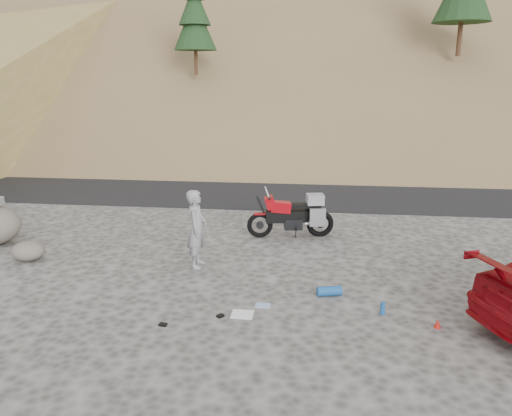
{
  "coord_description": "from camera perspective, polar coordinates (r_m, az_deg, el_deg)",
  "views": [
    {
      "loc": [
        1.65,
        -9.73,
        4.14
      ],
      "look_at": [
        0.24,
        2.06,
        1.0
      ],
      "focal_mm": 35.0,
      "sensor_mm": 36.0,
      "label": 1
    }
  ],
  "objects": [
    {
      "name": "ground",
      "position": [
        10.71,
        -2.62,
        -7.96
      ],
      "size": [
        140.0,
        140.0,
        0.0
      ],
      "primitive_type": "plane",
      "color": "#403D3B",
      "rests_on": "ground"
    },
    {
      "name": "road",
      "position": [
        19.26,
        1.72,
        2.39
      ],
      "size": [
        120.0,
        7.0,
        0.05
      ],
      "primitive_type": "cube",
      "color": "black",
      "rests_on": "ground"
    },
    {
      "name": "hillside",
      "position": [
        51.11,
        5.22,
        22.55
      ],
      "size": [
        120.0,
        73.0,
        46.72
      ],
      "color": "brown",
      "rests_on": "ground"
    },
    {
      "name": "motorcycle",
      "position": [
        13.19,
        4.45,
        -0.85
      ],
      "size": [
        2.3,
        0.92,
        1.38
      ],
      "rotation": [
        0.0,
        0.0,
        0.19
      ],
      "color": "black",
      "rests_on": "ground"
    },
    {
      "name": "man",
      "position": [
        11.4,
        -6.64,
        -6.59
      ],
      "size": [
        0.43,
        0.64,
        1.76
      ],
      "primitive_type": "imported",
      "rotation": [
        0.0,
        0.0,
        1.58
      ],
      "color": "gray",
      "rests_on": "ground"
    },
    {
      "name": "small_rock",
      "position": [
        12.76,
        -24.6,
        -4.48
      ],
      "size": [
        0.96,
        0.92,
        0.45
      ],
      "rotation": [
        0.0,
        0.0,
        0.43
      ],
      "color": "#58534C",
      "rests_on": "ground"
    },
    {
      "name": "gear_white_cloth",
      "position": [
        9.15,
        -1.57,
        -12.05
      ],
      "size": [
        0.4,
        0.35,
        0.01
      ],
      "primitive_type": "cube",
      "rotation": [
        0.0,
        0.0,
        -0.0
      ],
      "color": "white",
      "rests_on": "ground"
    },
    {
      "name": "gear_blue_mat",
      "position": [
        9.95,
        8.38,
        -9.37
      ],
      "size": [
        0.5,
        0.29,
        0.19
      ],
      "primitive_type": "cylinder",
      "rotation": [
        0.0,
        1.57,
        0.23
      ],
      "color": "#184C90",
      "rests_on": "ground"
    },
    {
      "name": "gear_bottle",
      "position": [
        9.4,
        14.27,
        -11.04
      ],
      "size": [
        0.1,
        0.1,
        0.23
      ],
      "primitive_type": "cylinder",
      "rotation": [
        0.0,
        0.0,
        -0.18
      ],
      "color": "#184C90",
      "rests_on": "ground"
    },
    {
      "name": "gear_funnel",
      "position": [
        9.23,
        20.03,
        -12.3
      ],
      "size": [
        0.14,
        0.14,
        0.15
      ],
      "primitive_type": "cone",
      "rotation": [
        0.0,
        0.0,
        0.17
      ],
      "color": "red",
      "rests_on": "ground"
    },
    {
      "name": "gear_glove_a",
      "position": [
        8.93,
        -10.6,
        -12.96
      ],
      "size": [
        0.14,
        0.11,
        0.04
      ],
      "primitive_type": "cube",
      "rotation": [
        0.0,
        0.0,
        -0.15
      ],
      "color": "black",
      "rests_on": "ground"
    },
    {
      "name": "gear_glove_b",
      "position": [
        9.09,
        -4.1,
        -12.19
      ],
      "size": [
        0.15,
        0.15,
        0.04
      ],
      "primitive_type": "cube",
      "rotation": [
        0.0,
        0.0,
        0.89
      ],
      "color": "black",
      "rests_on": "ground"
    },
    {
      "name": "gear_blue_cloth",
      "position": [
        9.48,
        0.79,
        -11.07
      ],
      "size": [
        0.29,
        0.22,
        0.01
      ],
      "primitive_type": "cube",
      "rotation": [
        0.0,
        0.0,
        0.05
      ],
      "color": "#8CA7D9",
      "rests_on": "ground"
    }
  ]
}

